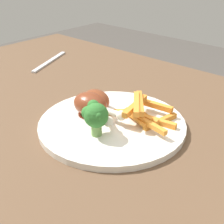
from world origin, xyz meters
TOP-DOWN VIEW (x-y plane):
  - dining_table at (0.00, 0.00)m, footprint 1.24×0.73m
  - dinner_plate at (0.03, -0.03)m, footprint 0.28×0.28m
  - broccoli_floret_front at (0.04, -0.08)m, footprint 0.05×0.04m
  - carrot_fries_pile at (0.07, 0.02)m, footprint 0.14×0.10m
  - chicken_drumstick_near at (-0.01, -0.03)m, footprint 0.12×0.06m
  - chicken_drumstick_far at (-0.02, -0.02)m, footprint 0.13×0.09m
  - fork at (-0.36, 0.13)m, footprint 0.09×0.18m

SIDE VIEW (x-z plane):
  - dining_table at x=0.00m, z-range 0.25..0.96m
  - fork at x=-0.36m, z-range 0.70..0.71m
  - dinner_plate at x=0.03m, z-range 0.70..0.72m
  - carrot_fries_pile at x=0.07m, z-range 0.71..0.75m
  - chicken_drumstick_far at x=-0.02m, z-range 0.72..0.76m
  - chicken_drumstick_near at x=-0.01m, z-range 0.72..0.76m
  - broccoli_floret_front at x=0.04m, z-range 0.72..0.78m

